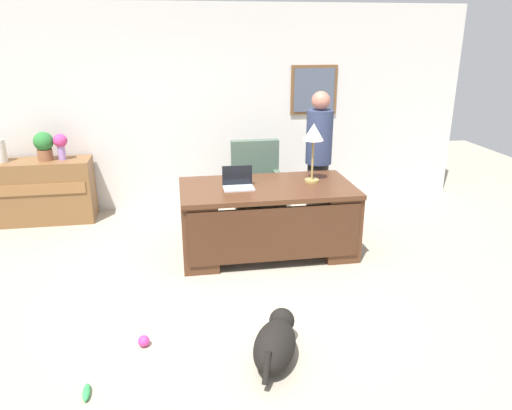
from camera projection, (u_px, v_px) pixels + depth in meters
name	position (u px, v px, depth m)	size (l,w,h in m)	color
ground_plane	(242.00, 290.00, 4.63)	(12.00, 12.00, 0.00)	#9E937F
back_wall	(215.00, 108.00, 6.60)	(7.00, 0.16, 2.70)	silver
desk	(267.00, 217.00, 5.31)	(1.86, 0.99, 0.77)	#4C2B19
credenza	(43.00, 191.00, 6.23)	(1.25, 0.50, 0.81)	brown
armchair	(257.00, 188.00, 6.10)	(0.60, 0.59, 1.06)	#475B4C
person_standing	(318.00, 158.00, 5.97)	(0.32, 0.32, 1.68)	#262323
dog_lying	(276.00, 343.00, 3.59)	(0.49, 0.69, 0.30)	black
laptop	(238.00, 182.00, 5.14)	(0.32, 0.22, 0.22)	#B2B5BA
desk_lamp	(314.00, 136.00, 5.20)	(0.22, 0.22, 0.64)	#9E8447
vase_with_flowers	(61.00, 144.00, 6.08)	(0.17, 0.17, 0.33)	#A680CF
potted_plant	(44.00, 145.00, 6.05)	(0.24, 0.24, 0.36)	brown
dog_toy_ball	(144.00, 341.00, 3.79)	(0.09, 0.09, 0.09)	#D8338C
dog_toy_bone	(86.00, 392.00, 3.28)	(0.17, 0.05, 0.05)	green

